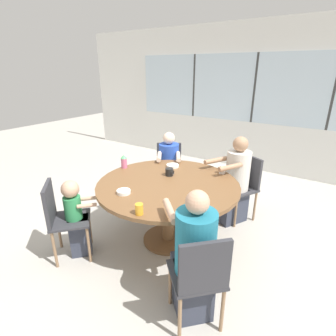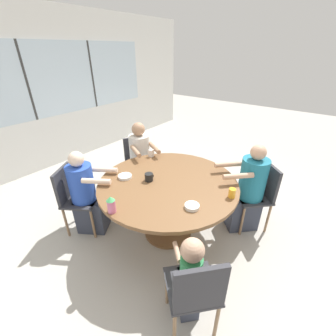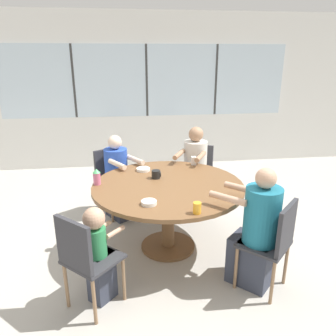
{
  "view_description": "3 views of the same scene",
  "coord_description": "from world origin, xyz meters",
  "px_view_note": "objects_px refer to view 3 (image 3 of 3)",
  "views": [
    {
      "loc": [
        1.48,
        -2.24,
        1.97
      ],
      "look_at": [
        0.0,
        0.0,
        0.94
      ],
      "focal_mm": 28.0,
      "sensor_mm": 36.0,
      "label": 1
    },
    {
      "loc": [
        -1.74,
        -1.33,
        2.12
      ],
      "look_at": [
        0.0,
        0.0,
        0.94
      ],
      "focal_mm": 24.0,
      "sensor_mm": 36.0,
      "label": 2
    },
    {
      "loc": [
        -0.42,
        -3.18,
        2.05
      ],
      "look_at": [
        0.0,
        0.0,
        0.94
      ],
      "focal_mm": 35.0,
      "sensor_mm": 36.0,
      "label": 3
    }
  ],
  "objects_px": {
    "coffee_mug": "(156,174)",
    "chair_for_man_teal_shirt": "(112,175)",
    "sippy_cup": "(97,177)",
    "person_man_teal_shirt": "(118,181)",
    "person_man_blue_shirt": "(194,174)",
    "chair_for_toddler": "(84,256)",
    "chair_for_man_blue_shirt": "(197,170)",
    "juice_glass": "(197,208)",
    "bowl_cereal": "(143,169)",
    "person_toddler": "(99,255)",
    "chair_for_woman_green_shirt": "(274,239)",
    "person_woman_green_shirt": "(256,234)",
    "milk_carton_small": "(194,161)",
    "bowl_white_shallow": "(149,203)"
  },
  "relations": [
    {
      "from": "sippy_cup",
      "to": "person_man_teal_shirt",
      "type": "bearing_deg",
      "value": 75.34
    },
    {
      "from": "chair_for_woman_green_shirt",
      "to": "person_man_blue_shirt",
      "type": "height_order",
      "value": "person_man_blue_shirt"
    },
    {
      "from": "chair_for_woman_green_shirt",
      "to": "chair_for_man_teal_shirt",
      "type": "xyz_separation_m",
      "value": [
        -1.46,
        1.81,
        0.0
      ]
    },
    {
      "from": "person_man_blue_shirt",
      "to": "coffee_mug",
      "type": "height_order",
      "value": "person_man_blue_shirt"
    },
    {
      "from": "person_toddler",
      "to": "sippy_cup",
      "type": "bearing_deg",
      "value": 136.1
    },
    {
      "from": "person_man_teal_shirt",
      "to": "juice_glass",
      "type": "distance_m",
      "value": 1.73
    },
    {
      "from": "person_man_blue_shirt",
      "to": "chair_for_toddler",
      "type": "bearing_deg",
      "value": 82.17
    },
    {
      "from": "sippy_cup",
      "to": "juice_glass",
      "type": "distance_m",
      "value": 1.2
    },
    {
      "from": "chair_for_toddler",
      "to": "bowl_cereal",
      "type": "xyz_separation_m",
      "value": [
        0.56,
        1.32,
        0.25
      ]
    },
    {
      "from": "chair_for_woman_green_shirt",
      "to": "chair_for_man_blue_shirt",
      "type": "height_order",
      "value": "same"
    },
    {
      "from": "chair_for_man_blue_shirt",
      "to": "chair_for_toddler",
      "type": "xyz_separation_m",
      "value": [
        -1.34,
        -1.89,
        0.0
      ]
    },
    {
      "from": "person_man_teal_shirt",
      "to": "person_toddler",
      "type": "xyz_separation_m",
      "value": [
        -0.15,
        -1.59,
        -0.05
      ]
    },
    {
      "from": "person_man_blue_shirt",
      "to": "person_man_teal_shirt",
      "type": "relative_size",
      "value": 1.06
    },
    {
      "from": "person_toddler",
      "to": "person_woman_green_shirt",
      "type": "bearing_deg",
      "value": 44.32
    },
    {
      "from": "chair_for_toddler",
      "to": "bowl_white_shallow",
      "type": "xyz_separation_m",
      "value": [
        0.56,
        0.39,
        0.25
      ]
    },
    {
      "from": "juice_glass",
      "to": "bowl_white_shallow",
      "type": "bearing_deg",
      "value": 149.87
    },
    {
      "from": "chair_for_woman_green_shirt",
      "to": "sippy_cup",
      "type": "relative_size",
      "value": 5.13
    },
    {
      "from": "coffee_mug",
      "to": "sippy_cup",
      "type": "relative_size",
      "value": 0.59
    },
    {
      "from": "chair_for_toddler",
      "to": "sippy_cup",
      "type": "bearing_deg",
      "value": 129.47
    },
    {
      "from": "chair_for_woman_green_shirt",
      "to": "person_man_blue_shirt",
      "type": "distance_m",
      "value": 1.75
    },
    {
      "from": "person_man_teal_shirt",
      "to": "sippy_cup",
      "type": "bearing_deg",
      "value": 42.61
    },
    {
      "from": "chair_for_man_blue_shirt",
      "to": "person_man_teal_shirt",
      "type": "relative_size",
      "value": 0.8
    },
    {
      "from": "chair_for_man_blue_shirt",
      "to": "person_man_teal_shirt",
      "type": "distance_m",
      "value": 1.11
    },
    {
      "from": "chair_for_toddler",
      "to": "person_man_blue_shirt",
      "type": "relative_size",
      "value": 0.75
    },
    {
      "from": "person_man_teal_shirt",
      "to": "bowl_white_shallow",
      "type": "bearing_deg",
      "value": 70.37
    },
    {
      "from": "person_woman_green_shirt",
      "to": "sippy_cup",
      "type": "height_order",
      "value": "person_woman_green_shirt"
    },
    {
      "from": "person_man_blue_shirt",
      "to": "sippy_cup",
      "type": "xyz_separation_m",
      "value": [
        -1.21,
        -0.79,
        0.32
      ]
    },
    {
      "from": "chair_for_man_blue_shirt",
      "to": "chair_for_man_teal_shirt",
      "type": "bearing_deg",
      "value": 30.42
    },
    {
      "from": "chair_for_man_blue_shirt",
      "to": "sippy_cup",
      "type": "bearing_deg",
      "value": 64.15
    },
    {
      "from": "coffee_mug",
      "to": "chair_for_man_teal_shirt",
      "type": "bearing_deg",
      "value": 123.63
    },
    {
      "from": "bowl_white_shallow",
      "to": "chair_for_toddler",
      "type": "bearing_deg",
      "value": -144.87
    },
    {
      "from": "person_man_blue_shirt",
      "to": "bowl_cereal",
      "type": "bearing_deg",
      "value": 59.07
    },
    {
      "from": "chair_for_man_teal_shirt",
      "to": "person_woman_green_shirt",
      "type": "height_order",
      "value": "person_woman_green_shirt"
    },
    {
      "from": "chair_for_woman_green_shirt",
      "to": "person_man_teal_shirt",
      "type": "bearing_deg",
      "value": 84.25
    },
    {
      "from": "person_woman_green_shirt",
      "to": "chair_for_woman_green_shirt",
      "type": "bearing_deg",
      "value": -90.0
    },
    {
      "from": "chair_for_woman_green_shirt",
      "to": "milk_carton_small",
      "type": "relative_size",
      "value": 8.56
    },
    {
      "from": "chair_for_man_teal_shirt",
      "to": "chair_for_man_blue_shirt",
      "type": "bearing_deg",
      "value": 149.58
    },
    {
      "from": "chair_for_man_teal_shirt",
      "to": "person_toddler",
      "type": "xyz_separation_m",
      "value": [
        -0.06,
        -1.73,
        -0.08
      ]
    },
    {
      "from": "chair_for_man_teal_shirt",
      "to": "person_man_teal_shirt",
      "type": "bearing_deg",
      "value": 90.0
    },
    {
      "from": "chair_for_man_teal_shirt",
      "to": "coffee_mug",
      "type": "height_order",
      "value": "chair_for_man_teal_shirt"
    },
    {
      "from": "bowl_white_shallow",
      "to": "person_toddler",
      "type": "bearing_deg",
      "value": -148.36
    },
    {
      "from": "juice_glass",
      "to": "person_woman_green_shirt",
      "type": "bearing_deg",
      "value": -0.82
    },
    {
      "from": "sippy_cup",
      "to": "person_woman_green_shirt",
      "type": "bearing_deg",
      "value": -28.86
    },
    {
      "from": "person_man_blue_shirt",
      "to": "person_toddler",
      "type": "distance_m",
      "value": 2.01
    },
    {
      "from": "juice_glass",
      "to": "chair_for_man_blue_shirt",
      "type": "bearing_deg",
      "value": 77.24
    },
    {
      "from": "coffee_mug",
      "to": "person_man_teal_shirt",
      "type": "bearing_deg",
      "value": 123.82
    },
    {
      "from": "sippy_cup",
      "to": "bowl_white_shallow",
      "type": "xyz_separation_m",
      "value": [
        0.5,
        -0.56,
        -0.07
      ]
    },
    {
      "from": "chair_for_woman_green_shirt",
      "to": "chair_for_man_blue_shirt",
      "type": "bearing_deg",
      "value": 53.35
    },
    {
      "from": "chair_for_man_blue_shirt",
      "to": "chair_for_man_teal_shirt",
      "type": "relative_size",
      "value": 1.0
    },
    {
      "from": "chair_for_man_teal_shirt",
      "to": "milk_carton_small",
      "type": "xyz_separation_m",
      "value": [
        1.03,
        -0.38,
        0.29
      ]
    }
  ]
}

